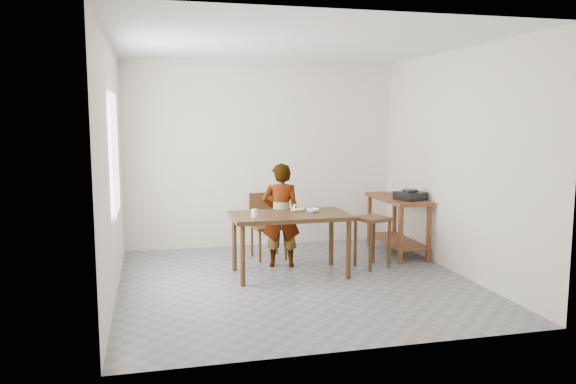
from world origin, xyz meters
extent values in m
cube|color=slate|center=(0.00, 0.00, -0.02)|extent=(4.00, 4.00, 0.04)
cube|color=white|center=(0.00, 0.00, 2.72)|extent=(4.00, 4.00, 0.04)
cube|color=silver|center=(0.00, 2.02, 1.35)|extent=(4.00, 0.04, 2.70)
cube|color=silver|center=(0.00, -2.02, 1.35)|extent=(4.00, 0.04, 2.70)
cube|color=silver|center=(-2.02, 0.00, 1.35)|extent=(0.04, 4.00, 2.70)
cube|color=silver|center=(2.02, 0.00, 1.35)|extent=(0.04, 4.00, 2.70)
cube|color=white|center=(-1.97, 0.20, 1.50)|extent=(0.02, 1.10, 1.30)
imported|color=white|center=(-0.02, 0.71, 0.66)|extent=(0.54, 0.41, 1.33)
cylinder|color=white|center=(-0.45, 0.19, 0.79)|extent=(0.08, 0.08, 0.09)
imported|color=white|center=(0.29, 0.33, 0.77)|extent=(0.20, 0.20, 0.05)
imported|color=white|center=(1.77, 1.34, 0.83)|extent=(0.28, 0.28, 0.05)
cube|color=black|center=(1.76, 0.71, 0.85)|extent=(0.41, 0.41, 0.11)
camera|label=1|loc=(-1.59, -6.13, 1.89)|focal=35.00mm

